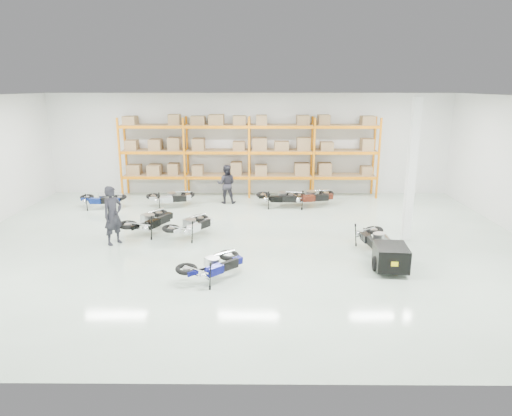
{
  "coord_description": "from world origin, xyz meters",
  "views": [
    {
      "loc": [
        0.46,
        -13.57,
        4.82
      ],
      "look_at": [
        0.35,
        0.23,
        1.1
      ],
      "focal_mm": 32.0,
      "sensor_mm": 36.0,
      "label": 1
    }
  ],
  "objects_px": {
    "moto_black_far_left": "(149,217)",
    "moto_touring_right": "(376,235)",
    "person_left": "(113,215)",
    "moto_back_c": "(281,194)",
    "moto_blue_centre": "(213,261)",
    "moto_back_b": "(171,194)",
    "moto_back_a": "(101,196)",
    "moto_silver_left": "(191,222)",
    "person_back": "(226,184)",
    "trailer": "(391,257)",
    "moto_back_d": "(311,193)"
  },
  "relations": [
    {
      "from": "moto_back_b",
      "to": "moto_back_a",
      "type": "bearing_deg",
      "value": 82.65
    },
    {
      "from": "person_back",
      "to": "moto_touring_right",
      "type": "bearing_deg",
      "value": 133.74
    },
    {
      "from": "moto_back_a",
      "to": "person_back",
      "type": "bearing_deg",
      "value": -79.12
    },
    {
      "from": "person_back",
      "to": "moto_silver_left",
      "type": "bearing_deg",
      "value": 82.78
    },
    {
      "from": "moto_silver_left",
      "to": "moto_back_d",
      "type": "bearing_deg",
      "value": -104.15
    },
    {
      "from": "moto_back_c",
      "to": "person_left",
      "type": "height_order",
      "value": "person_left"
    },
    {
      "from": "moto_black_far_left",
      "to": "person_back",
      "type": "bearing_deg",
      "value": -92.15
    },
    {
      "from": "person_left",
      "to": "moto_black_far_left",
      "type": "bearing_deg",
      "value": -3.91
    },
    {
      "from": "moto_silver_left",
      "to": "moto_back_b",
      "type": "xyz_separation_m",
      "value": [
        -1.39,
        3.83,
        -0.0
      ]
    },
    {
      "from": "moto_back_d",
      "to": "moto_touring_right",
      "type": "bearing_deg",
      "value": -177.82
    },
    {
      "from": "moto_back_b",
      "to": "person_left",
      "type": "xyz_separation_m",
      "value": [
        -0.92,
        -4.53,
        0.41
      ]
    },
    {
      "from": "moto_back_a",
      "to": "moto_back_d",
      "type": "xyz_separation_m",
      "value": [
        8.46,
        0.36,
        0.07
      ]
    },
    {
      "from": "trailer",
      "to": "moto_back_d",
      "type": "distance_m",
      "value": 6.96
    },
    {
      "from": "moto_black_far_left",
      "to": "moto_back_c",
      "type": "bearing_deg",
      "value": -115.6
    },
    {
      "from": "moto_blue_centre",
      "to": "moto_back_d",
      "type": "distance_m",
      "value": 8.01
    },
    {
      "from": "moto_back_a",
      "to": "moto_touring_right",
      "type": "bearing_deg",
      "value": -115.6
    },
    {
      "from": "moto_touring_right",
      "to": "moto_back_a",
      "type": "bearing_deg",
      "value": 146.62
    },
    {
      "from": "moto_touring_right",
      "to": "person_left",
      "type": "xyz_separation_m",
      "value": [
        -8.03,
        0.59,
        0.41
      ]
    },
    {
      "from": "moto_black_far_left",
      "to": "moto_back_d",
      "type": "bearing_deg",
      "value": -121.3
    },
    {
      "from": "person_back",
      "to": "moto_blue_centre",
      "type": "bearing_deg",
      "value": 95.06
    },
    {
      "from": "moto_back_d",
      "to": "person_back",
      "type": "xyz_separation_m",
      "value": [
        -3.48,
        0.54,
        0.25
      ]
    },
    {
      "from": "moto_silver_left",
      "to": "moto_back_b",
      "type": "distance_m",
      "value": 4.08
    },
    {
      "from": "moto_blue_centre",
      "to": "moto_touring_right",
      "type": "relative_size",
      "value": 0.98
    },
    {
      "from": "moto_touring_right",
      "to": "moto_back_d",
      "type": "height_order",
      "value": "moto_back_d"
    },
    {
      "from": "moto_blue_centre",
      "to": "person_left",
      "type": "distance_m",
      "value": 4.33
    },
    {
      "from": "trailer",
      "to": "moto_back_d",
      "type": "bearing_deg",
      "value": 106.8
    },
    {
      "from": "person_left",
      "to": "moto_blue_centre",
      "type": "bearing_deg",
      "value": -93.44
    },
    {
      "from": "moto_black_far_left",
      "to": "moto_back_b",
      "type": "distance_m",
      "value": 3.47
    },
    {
      "from": "trailer",
      "to": "moto_back_b",
      "type": "height_order",
      "value": "moto_back_b"
    },
    {
      "from": "moto_touring_right",
      "to": "moto_back_d",
      "type": "distance_m",
      "value": 5.4
    },
    {
      "from": "moto_back_a",
      "to": "moto_back_b",
      "type": "relative_size",
      "value": 0.96
    },
    {
      "from": "moto_silver_left",
      "to": "person_back",
      "type": "distance_m",
      "value": 4.56
    },
    {
      "from": "moto_silver_left",
      "to": "moto_back_a",
      "type": "xyz_separation_m",
      "value": [
        -4.14,
        3.57,
        -0.02
      ]
    },
    {
      "from": "moto_silver_left",
      "to": "moto_back_c",
      "type": "xyz_separation_m",
      "value": [
        3.11,
        3.84,
        0.02
      ]
    },
    {
      "from": "person_left",
      "to": "person_back",
      "type": "xyz_separation_m",
      "value": [
        3.15,
        5.17,
        -0.11
      ]
    },
    {
      "from": "trailer",
      "to": "moto_back_b",
      "type": "relative_size",
      "value": 1.04
    },
    {
      "from": "moto_back_b",
      "to": "trailer",
      "type": "bearing_deg",
      "value": -146.2
    },
    {
      "from": "moto_black_far_left",
      "to": "moto_back_c",
      "type": "relative_size",
      "value": 1.07
    },
    {
      "from": "moto_touring_right",
      "to": "trailer",
      "type": "bearing_deg",
      "value": -97.15
    },
    {
      "from": "moto_back_d",
      "to": "person_left",
      "type": "bearing_deg",
      "value": 112.09
    },
    {
      "from": "moto_back_a",
      "to": "moto_back_b",
      "type": "xyz_separation_m",
      "value": [
        2.75,
        0.26,
        0.02
      ]
    },
    {
      "from": "moto_blue_centre",
      "to": "moto_back_c",
      "type": "relative_size",
      "value": 0.94
    },
    {
      "from": "moto_black_far_left",
      "to": "moto_touring_right",
      "type": "relative_size",
      "value": 1.11
    },
    {
      "from": "person_left",
      "to": "moto_back_c",
      "type": "bearing_deg",
      "value": -14.83
    },
    {
      "from": "moto_silver_left",
      "to": "person_left",
      "type": "height_order",
      "value": "person_left"
    },
    {
      "from": "moto_back_a",
      "to": "person_back",
      "type": "distance_m",
      "value": 5.07
    },
    {
      "from": "moto_back_c",
      "to": "moto_back_b",
      "type": "bearing_deg",
      "value": 93.26
    },
    {
      "from": "moto_back_b",
      "to": "moto_back_d",
      "type": "bearing_deg",
      "value": -101.87
    },
    {
      "from": "moto_black_far_left",
      "to": "person_back",
      "type": "relative_size",
      "value": 1.14
    },
    {
      "from": "moto_blue_centre",
      "to": "moto_back_b",
      "type": "xyz_separation_m",
      "value": [
        -2.45,
        7.22,
        0.01
      ]
    }
  ]
}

